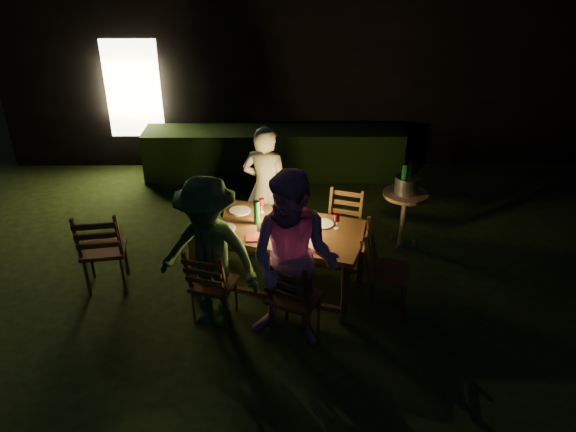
{
  "coord_description": "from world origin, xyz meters",
  "views": [
    {
      "loc": [
        -0.35,
        -4.9,
        3.82
      ],
      "look_at": [
        -0.29,
        0.77,
        0.8
      ],
      "focal_mm": 35.0,
      "sensor_mm": 36.0,
      "label": 1
    }
  ],
  "objects_px": {
    "chair_spare": "(106,262)",
    "ice_bucket": "(407,185)",
    "lantern": "(284,213)",
    "chair_far_left": "(265,229)",
    "chair_far_right": "(341,241)",
    "bottle_table": "(257,213)",
    "chair_near_left": "(214,296)",
    "bottle_bucket_a": "(404,183)",
    "bottle_bucket_b": "(410,180)",
    "chair_near_right": "(295,311)",
    "side_table": "(405,199)",
    "person_opp_left": "(209,254)",
    "dining_table": "(278,233)",
    "person_opp_right": "(294,262)",
    "chair_end": "(385,284)",
    "person_house_side": "(266,189)"
  },
  "relations": [
    {
      "from": "chair_near_right",
      "to": "side_table",
      "type": "height_order",
      "value": "chair_near_right"
    },
    {
      "from": "bottle_bucket_a",
      "to": "ice_bucket",
      "type": "bearing_deg",
      "value": 38.66
    },
    {
      "from": "ice_bucket",
      "to": "bottle_table",
      "type": "bearing_deg",
      "value": -155.25
    },
    {
      "from": "ice_bucket",
      "to": "person_opp_left",
      "type": "bearing_deg",
      "value": -145.87
    },
    {
      "from": "person_house_side",
      "to": "person_opp_right",
      "type": "xyz_separation_m",
      "value": [
        0.31,
        -1.84,
        0.1
      ]
    },
    {
      "from": "ice_bucket",
      "to": "person_house_side",
      "type": "bearing_deg",
      "value": -179.72
    },
    {
      "from": "chair_end",
      "to": "person_opp_right",
      "type": "relative_size",
      "value": 0.56
    },
    {
      "from": "person_house_side",
      "to": "bottle_bucket_a",
      "type": "bearing_deg",
      "value": -161.94
    },
    {
      "from": "chair_far_left",
      "to": "chair_end",
      "type": "bearing_deg",
      "value": 158.65
    },
    {
      "from": "chair_far_left",
      "to": "person_opp_left",
      "type": "relative_size",
      "value": 0.55
    },
    {
      "from": "person_opp_left",
      "to": "bottle_table",
      "type": "distance_m",
      "value": 0.85
    },
    {
      "from": "bottle_bucket_b",
      "to": "chair_far_left",
      "type": "bearing_deg",
      "value": -176.96
    },
    {
      "from": "chair_near_left",
      "to": "chair_end",
      "type": "xyz_separation_m",
      "value": [
        1.84,
        0.18,
        0.02
      ]
    },
    {
      "from": "person_opp_left",
      "to": "ice_bucket",
      "type": "xyz_separation_m",
      "value": [
        2.3,
        1.56,
        0.04
      ]
    },
    {
      "from": "chair_near_left",
      "to": "chair_near_right",
      "type": "xyz_separation_m",
      "value": [
        0.85,
        -0.29,
        0.02
      ]
    },
    {
      "from": "dining_table",
      "to": "bottle_table",
      "type": "distance_m",
      "value": 0.33
    },
    {
      "from": "chair_far_left",
      "to": "chair_end",
      "type": "relative_size",
      "value": 0.89
    },
    {
      "from": "chair_far_right",
      "to": "bottle_bucket_b",
      "type": "distance_m",
      "value": 1.17
    },
    {
      "from": "person_opp_right",
      "to": "side_table",
      "type": "height_order",
      "value": "person_opp_right"
    },
    {
      "from": "chair_near_left",
      "to": "bottle_table",
      "type": "distance_m",
      "value": 1.03
    },
    {
      "from": "chair_end",
      "to": "ice_bucket",
      "type": "bearing_deg",
      "value": 174.32
    },
    {
      "from": "ice_bucket",
      "to": "bottle_bucket_b",
      "type": "xyz_separation_m",
      "value": [
        0.05,
        0.04,
        0.05
      ]
    },
    {
      "from": "chair_near_left",
      "to": "bottle_bucket_b",
      "type": "xyz_separation_m",
      "value": [
        2.33,
        1.55,
        0.64
      ]
    },
    {
      "from": "chair_near_left",
      "to": "bottle_table",
      "type": "xyz_separation_m",
      "value": [
        0.44,
        0.66,
        0.65
      ]
    },
    {
      "from": "chair_far_left",
      "to": "bottle_table",
      "type": "bearing_deg",
      "value": 107.84
    },
    {
      "from": "bottle_bucket_a",
      "to": "bottle_bucket_b",
      "type": "distance_m",
      "value": 0.13
    },
    {
      "from": "chair_far_right",
      "to": "chair_end",
      "type": "xyz_separation_m",
      "value": [
        0.39,
        -0.95,
        0.03
      ]
    },
    {
      "from": "dining_table",
      "to": "chair_far_right",
      "type": "height_order",
      "value": "chair_far_right"
    },
    {
      "from": "chair_near_right",
      "to": "chair_far_left",
      "type": "distance_m",
      "value": 1.78
    },
    {
      "from": "person_opp_right",
      "to": "bottle_bucket_a",
      "type": "relative_size",
      "value": 5.8
    },
    {
      "from": "lantern",
      "to": "chair_far_left",
      "type": "bearing_deg",
      "value": 105.65
    },
    {
      "from": "lantern",
      "to": "ice_bucket",
      "type": "height_order",
      "value": "lantern"
    },
    {
      "from": "person_opp_left",
      "to": "ice_bucket",
      "type": "height_order",
      "value": "person_opp_left"
    },
    {
      "from": "dining_table",
      "to": "person_opp_right",
      "type": "relative_size",
      "value": 1.14
    },
    {
      "from": "chair_far_right",
      "to": "bottle_table",
      "type": "xyz_separation_m",
      "value": [
        -1.01,
        -0.47,
        0.65
      ]
    },
    {
      "from": "person_opp_left",
      "to": "bottle_bucket_b",
      "type": "relative_size",
      "value": 5.24
    },
    {
      "from": "chair_near_left",
      "to": "bottle_bucket_a",
      "type": "xyz_separation_m",
      "value": [
        2.23,
        1.47,
        0.64
      ]
    },
    {
      "from": "chair_far_right",
      "to": "chair_spare",
      "type": "relative_size",
      "value": 0.87
    },
    {
      "from": "chair_far_right",
      "to": "lantern",
      "type": "relative_size",
      "value": 2.69
    },
    {
      "from": "person_house_side",
      "to": "person_opp_right",
      "type": "distance_m",
      "value": 1.87
    },
    {
      "from": "chair_near_left",
      "to": "ice_bucket",
      "type": "relative_size",
      "value": 3.19
    },
    {
      "from": "chair_spare",
      "to": "person_opp_left",
      "type": "bearing_deg",
      "value": -36.3
    },
    {
      "from": "chair_far_right",
      "to": "person_opp_right",
      "type": "bearing_deg",
      "value": 86.44
    },
    {
      "from": "chair_near_right",
      "to": "person_opp_right",
      "type": "relative_size",
      "value": 0.55
    },
    {
      "from": "side_table",
      "to": "ice_bucket",
      "type": "distance_m",
      "value": 0.2
    },
    {
      "from": "chair_far_left",
      "to": "lantern",
      "type": "relative_size",
      "value": 2.64
    },
    {
      "from": "side_table",
      "to": "bottle_bucket_a",
      "type": "xyz_separation_m",
      "value": [
        -0.05,
        -0.04,
        0.25
      ]
    },
    {
      "from": "chair_near_right",
      "to": "side_table",
      "type": "distance_m",
      "value": 2.34
    },
    {
      "from": "chair_near_left",
      "to": "chair_far_right",
      "type": "distance_m",
      "value": 1.84
    },
    {
      "from": "chair_spare",
      "to": "ice_bucket",
      "type": "height_order",
      "value": "chair_spare"
    }
  ]
}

